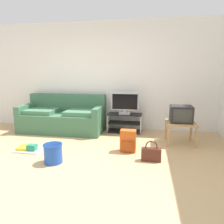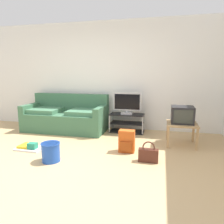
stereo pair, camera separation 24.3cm
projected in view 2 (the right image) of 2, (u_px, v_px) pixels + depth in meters
ground_plane at (57, 164)px, 3.35m from camera, size 9.00×9.80×0.02m
wall_back at (100, 76)px, 5.44m from camera, size 9.00×0.10×2.70m
couch at (66, 117)px, 5.28m from camera, size 2.01×0.92×0.89m
tv_stand at (127, 123)px, 5.12m from camera, size 0.83×0.42×0.45m
flat_tv at (127, 104)px, 5.01m from camera, size 0.67×0.22×0.51m
side_table at (182, 126)px, 4.16m from camera, size 0.58×0.58×0.45m
crt_tv at (182, 115)px, 4.13m from camera, size 0.42×0.41×0.33m
backpack at (127, 141)px, 3.81m from camera, size 0.28×0.24×0.41m
handbag at (148, 155)px, 3.39m from camera, size 0.32×0.11×0.34m
cleaning_bucket at (51, 152)px, 3.40m from camera, size 0.31×0.31×0.31m
floor_tray at (29, 147)px, 3.97m from camera, size 0.49×0.34×0.14m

